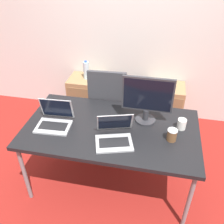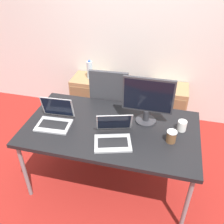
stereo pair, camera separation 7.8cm
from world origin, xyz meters
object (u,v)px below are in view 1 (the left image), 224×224
object	(u,v)px
cabinet_right	(163,105)
laptop_left	(55,120)
mouse	(114,121)
cabinet_left	(88,97)
office_chair	(110,113)
coffee_cup_brown	(172,135)
laptop_right	(114,136)
monitor	(147,99)
coffee_cup_white	(182,124)
water_bottle	(86,70)

from	to	relation	value
cabinet_right	laptop_left	world-z (taller)	laptop_left
laptop_left	mouse	world-z (taller)	laptop_left
cabinet_left	cabinet_right	distance (m)	1.14
office_chair	cabinet_left	distance (m)	0.69
office_chair	coffee_cup_brown	world-z (taller)	office_chair
office_chair	laptop_right	bearing A→B (deg)	-75.12
cabinet_left	monitor	world-z (taller)	monitor
mouse	laptop_right	bearing A→B (deg)	-77.90
coffee_cup_white	laptop_left	bearing A→B (deg)	-171.08
office_chair	coffee_cup_brown	size ratio (longest dim) A/B	9.41
cabinet_right	mouse	size ratio (longest dim) A/B	10.67
laptop_left	office_chair	bearing A→B (deg)	63.34
cabinet_left	laptop_left	size ratio (longest dim) A/B	1.79
laptop_left	laptop_right	size ratio (longest dim) A/B	0.84
coffee_cup_white	office_chair	bearing A→B (deg)	145.23
water_bottle	mouse	distance (m)	1.30
cabinet_left	coffee_cup_white	size ratio (longest dim) A/B	5.92
water_bottle	laptop_right	world-z (taller)	laptop_right
office_chair	laptop_left	size ratio (longest dim) A/B	3.19
cabinet_right	coffee_cup_brown	bearing A→B (deg)	-87.14
laptop_left	monitor	bearing A→B (deg)	15.78
monitor	water_bottle	bearing A→B (deg)	132.07
office_chair	coffee_cup_white	xyz separation A→B (m)	(0.84, -0.58, 0.39)
laptop_left	coffee_cup_white	world-z (taller)	laptop_left
water_bottle	monitor	xyz separation A→B (m)	(0.94, -1.04, 0.27)
water_bottle	laptop_right	xyz separation A→B (m)	(0.69, -1.40, 0.06)
mouse	water_bottle	bearing A→B (deg)	119.03
monitor	office_chair	bearing A→B (deg)	132.60
cabinet_right	monitor	bearing A→B (deg)	-100.84
laptop_right	coffee_cup_white	bearing A→B (deg)	26.62
monitor	coffee_cup_white	world-z (taller)	monitor
cabinet_right	monitor	xyz separation A→B (m)	(-0.20, -1.04, 0.71)
cabinet_left	laptop_left	world-z (taller)	laptop_left
cabinet_right	laptop_right	size ratio (longest dim) A/B	1.50
mouse	laptop_left	bearing A→B (deg)	-165.41
water_bottle	laptop_left	distance (m)	1.29
laptop_left	coffee_cup_white	bearing A→B (deg)	8.92
laptop_left	mouse	bearing A→B (deg)	14.59
office_chair	mouse	size ratio (longest dim) A/B	19.01
mouse	coffee_cup_brown	world-z (taller)	coffee_cup_brown
laptop_right	monitor	size ratio (longest dim) A/B	0.83
cabinet_right	monitor	world-z (taller)	monitor
laptop_right	coffee_cup_brown	size ratio (longest dim) A/B	3.51
office_chair	monitor	distance (m)	0.94
mouse	office_chair	bearing A→B (deg)	106.01
water_bottle	coffee_cup_brown	bearing A→B (deg)	-47.02
laptop_right	monitor	distance (m)	0.48
cabinet_right	water_bottle	xyz separation A→B (m)	(-1.14, 0.00, 0.44)
laptop_left	coffee_cup_brown	size ratio (longest dim) A/B	2.95
water_bottle	monitor	size ratio (longest dim) A/B	0.55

